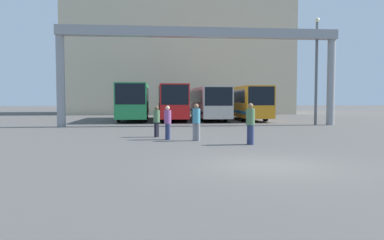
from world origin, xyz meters
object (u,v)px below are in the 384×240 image
at_px(bus_slot_2, 208,101).
at_px(bus_slot_3, 246,101).
at_px(bus_slot_1, 172,100).
at_px(lamp_post, 316,67).
at_px(pedestrian_mid_right, 250,123).
at_px(pedestrian_near_right, 157,121).
at_px(pedestrian_near_left, 168,122).
at_px(bus_slot_0, 134,100).
at_px(pedestrian_near_center, 196,121).

distance_m(bus_slot_2, bus_slot_3, 3.69).
height_order(bus_slot_1, bus_slot_3, bus_slot_1).
bearing_deg(lamp_post, pedestrian_mid_right, -125.06).
bearing_deg(pedestrian_near_right, bus_slot_3, 0.95).
xyz_separation_m(bus_slot_1, pedestrian_near_left, (-0.99, -16.91, -0.99)).
relative_size(bus_slot_0, lamp_post, 1.32).
distance_m(bus_slot_1, bus_slot_2, 3.69).
bearing_deg(bus_slot_2, lamp_post, -50.23).
bearing_deg(bus_slot_2, bus_slot_0, -173.69).
xyz_separation_m(bus_slot_0, bus_slot_3, (10.70, -0.14, -0.12)).
height_order(pedestrian_near_left, lamp_post, lamp_post).
height_order(bus_slot_2, lamp_post, lamp_post).
bearing_deg(pedestrian_near_center, pedestrian_mid_right, 167.12).
bearing_deg(pedestrian_near_center, lamp_post, -110.92).
bearing_deg(pedestrian_near_right, bus_slot_0, 37.43).
xyz_separation_m(pedestrian_near_right, pedestrian_mid_right, (4.11, -3.70, 0.10)).
distance_m(bus_slot_1, lamp_post, 13.43).
distance_m(bus_slot_1, pedestrian_near_center, 17.57).
relative_size(bus_slot_0, pedestrian_near_left, 6.45).
bearing_deg(lamp_post, bus_slot_1, 144.41).
distance_m(bus_slot_0, pedestrian_mid_right, 20.38).
bearing_deg(bus_slot_2, pedestrian_mid_right, -92.82).
bearing_deg(lamp_post, bus_slot_0, 151.36).
height_order(bus_slot_1, pedestrian_mid_right, bus_slot_1).
xyz_separation_m(pedestrian_near_left, lamp_post, (11.71, 9.24, 3.57)).
bearing_deg(pedestrian_near_left, bus_slot_3, 131.71).
distance_m(bus_slot_2, pedestrian_mid_right, 20.24).
bearing_deg(bus_slot_3, pedestrian_near_left, -115.68).
relative_size(bus_slot_1, bus_slot_3, 1.00).
distance_m(pedestrian_near_center, pedestrian_near_left, 1.50).
relative_size(bus_slot_0, pedestrian_mid_right, 5.91).
xyz_separation_m(pedestrian_near_center, lamp_post, (10.35, 9.86, 3.51)).
relative_size(bus_slot_1, bus_slot_2, 0.85).
height_order(bus_slot_3, pedestrian_near_left, bus_slot_3).
bearing_deg(pedestrian_near_center, bus_slot_1, -63.34).
xyz_separation_m(pedestrian_near_right, lamp_post, (12.25, 7.91, 3.59)).
bearing_deg(bus_slot_0, pedestrian_near_left, -81.41).
bearing_deg(pedestrian_near_left, pedestrian_near_center, 42.76).
bearing_deg(pedestrian_near_left, pedestrian_mid_right, 33.79).
bearing_deg(lamp_post, pedestrian_near_right, -147.16).
xyz_separation_m(bus_slot_3, pedestrian_near_right, (-8.67, -15.57, -0.94)).
distance_m(bus_slot_0, bus_slot_2, 7.18).
bearing_deg(bus_slot_0, bus_slot_2, 6.31).
bearing_deg(bus_slot_3, pedestrian_near_center, -111.12).
distance_m(pedestrian_mid_right, lamp_post, 14.61).
bearing_deg(pedestrian_mid_right, bus_slot_2, 155.11).
xyz_separation_m(bus_slot_1, pedestrian_near_right, (-1.53, -15.58, -1.01)).
distance_m(bus_slot_1, bus_slot_3, 7.14).
xyz_separation_m(pedestrian_near_center, pedestrian_near_left, (-1.36, 0.62, -0.06)).
relative_size(bus_slot_3, pedestrian_mid_right, 5.75).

